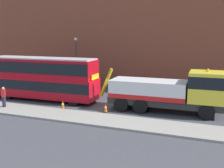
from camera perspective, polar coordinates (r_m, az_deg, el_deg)
The scene contains 9 objects.
ground_plane at distance 24.37m, azimuth -1.62°, elevation -4.42°, with size 120.00×120.00×0.00m, color #424247.
near_kerb at distance 20.69m, azimuth -6.13°, elevation -6.98°, with size 60.00×2.80×0.15m, color gray.
building_facade at distance 31.56m, azimuth 4.36°, elevation 13.70°, with size 60.00×1.50×16.00m.
recovery_tow_truck at distance 22.25m, azimuth 12.11°, elevation -1.44°, with size 10.16×2.80×3.67m.
double_decker_bus at distance 26.78m, azimuth -14.42°, elevation 1.47°, with size 11.08×2.75×4.06m.
pedestrian_onlooker at distance 24.78m, azimuth -21.69°, elevation -2.58°, with size 0.41×0.47×1.71m.
traffic_cone_near_bus at distance 23.51m, azimuth -10.25°, elevation -4.29°, with size 0.36×0.36×0.72m.
traffic_cone_midway at distance 22.13m, azimuth -1.37°, elevation -5.05°, with size 0.36×0.36×0.72m.
street_lamp at distance 31.95m, azimuth -7.51°, elevation 5.35°, with size 0.36×0.36×5.83m.
Camera 1 is at (9.08, -21.74, 6.23)m, focal length 43.76 mm.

